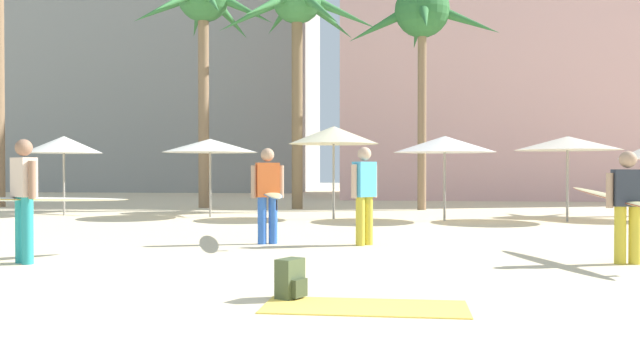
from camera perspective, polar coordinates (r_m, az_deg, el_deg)
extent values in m
cube|color=beige|center=(36.56, 19.75, 13.82)|extent=(21.15, 11.58, 19.04)
cylinder|color=#896B4C|center=(22.67, 8.50, 5.78)|extent=(0.28, 0.28, 6.52)
sphere|color=#2D6B33|center=(23.17, 8.52, 13.85)|extent=(1.79, 1.79, 1.79)
cone|color=#2D6B33|center=(23.14, 12.22, 12.82)|extent=(2.18, 0.46, 1.18)
cone|color=#2D6B33|center=(24.50, 8.10, 12.17)|extent=(0.57, 2.19, 1.17)
cone|color=#2D6B33|center=(23.18, 4.90, 12.66)|extent=(2.16, 0.57, 1.30)
cone|color=#2D6B33|center=(21.69, 8.73, 13.34)|extent=(0.43, 2.11, 1.38)
cylinder|color=#896B4C|center=(24.00, -9.69, 6.44)|extent=(0.37, 0.37, 7.29)
cone|color=#387A3D|center=(24.18, -6.35, 13.98)|extent=(2.14, 0.43, 1.34)
cone|color=#387A3D|center=(25.48, -7.48, 13.15)|extent=(1.32, 2.02, 1.46)
cone|color=#387A3D|center=(25.89, -10.20, 13.12)|extent=(1.26, 2.11, 1.32)
cone|color=#387A3D|center=(24.90, -13.06, 13.74)|extent=(2.18, 0.48, 1.21)
cone|color=#387A3D|center=(23.44, -11.97, 14.39)|extent=(1.19, 2.12, 1.34)
cone|color=#387A3D|center=(23.15, -8.97, 14.49)|extent=(1.34, 2.05, 1.39)
cylinder|color=brown|center=(23.02, -1.92, 6.37)|extent=(0.37, 0.37, 7.04)
cone|color=#387A3D|center=(23.53, 1.98, 13.70)|extent=(2.45, 0.68, 1.35)
cone|color=#387A3D|center=(24.56, 0.84, 13.19)|extent=(1.82, 2.12, 1.32)
cone|color=#387A3D|center=(25.00, -3.37, 13.31)|extent=(1.59, 2.33, 1.04)
cone|color=#387A3D|center=(23.76, -5.74, 13.53)|extent=(2.42, 0.38, 1.37)
cone|color=#387A3D|center=(22.31, -4.41, 14.34)|extent=(1.49, 2.29, 1.39)
cone|color=#387A3D|center=(22.21, -0.01, 14.11)|extent=(1.70, 2.07, 1.60)
cylinder|color=gray|center=(18.45, 19.94, 0.08)|extent=(0.06, 0.06, 2.17)
cone|color=beige|center=(18.46, 19.95, 2.91)|extent=(2.65, 2.65, 0.35)
cylinder|color=gray|center=(18.23, 1.14, 0.62)|extent=(0.06, 0.06, 2.48)
cone|color=beige|center=(18.25, 1.14, 3.77)|extent=(2.41, 2.41, 0.47)
cylinder|color=gray|center=(20.95, -20.58, 0.33)|extent=(0.06, 0.06, 2.28)
cone|color=white|center=(20.96, -20.60, 2.78)|extent=(2.18, 2.18, 0.49)
cylinder|color=gray|center=(19.20, -9.15, 0.16)|extent=(0.06, 0.06, 2.18)
cone|color=white|center=(19.20, -9.15, 2.85)|extent=(2.64, 2.64, 0.38)
cylinder|color=gray|center=(17.92, 10.35, 0.13)|extent=(0.06, 0.06, 2.19)
cone|color=white|center=(17.93, 10.36, 2.96)|extent=(2.63, 2.63, 0.42)
cube|color=#F4CC4C|center=(6.74, 3.79, -10.52)|extent=(1.99, 0.85, 0.01)
cube|color=#445132|center=(7.12, -2.53, -8.24)|extent=(0.30, 0.35, 0.42)
cube|color=#364128|center=(7.07, -1.73, -9.00)|extent=(0.15, 0.21, 0.18)
cylinder|color=teal|center=(10.67, -23.67, -3.82)|extent=(0.22, 0.22, 0.95)
cylinder|color=teal|center=(10.49, -23.21, -3.90)|extent=(0.22, 0.22, 0.95)
cube|color=beige|center=(10.54, -23.47, 0.22)|extent=(0.45, 0.41, 0.56)
sphere|color=#936B51|center=(10.54, -23.48, 2.49)|extent=(0.33, 0.33, 0.24)
cylinder|color=#936B51|center=(10.77, -24.03, 0.04)|extent=(0.14, 0.14, 0.53)
cylinder|color=#936B51|center=(10.32, -22.88, 0.01)|extent=(0.14, 0.14, 0.53)
ellipsoid|color=white|center=(10.81, -22.66, -1.49)|extent=(2.23, 2.37, 0.15)
ellipsoid|color=gold|center=(10.81, -22.66, -1.49)|extent=(2.26, 2.39, 0.12)
cylinder|color=gold|center=(10.55, 23.76, -4.23)|extent=(0.17, 0.17, 0.82)
cylinder|color=gold|center=(10.62, 24.76, -4.20)|extent=(0.17, 0.17, 0.82)
cube|color=#333842|center=(10.55, 24.29, -0.60)|extent=(0.41, 0.25, 0.52)
sphere|color=tan|center=(10.55, 24.30, 1.57)|extent=(0.26, 0.26, 0.24)
cylinder|color=tan|center=(10.46, 23.01, -0.81)|extent=(0.11, 0.11, 0.49)
ellipsoid|color=beige|center=(10.84, 23.79, -1.49)|extent=(0.84, 3.09, 0.32)
ellipsoid|color=maroon|center=(10.84, 23.79, -1.49)|extent=(0.87, 3.10, 0.29)
cylinder|color=blue|center=(12.25, -4.85, -3.39)|extent=(0.21, 0.21, 0.84)
cylinder|color=blue|center=(12.30, -3.94, -3.38)|extent=(0.21, 0.21, 0.84)
cube|color=orange|center=(12.24, -4.40, 0.01)|extent=(0.45, 0.36, 0.61)
sphere|color=tan|center=(12.24, -4.40, 2.11)|extent=(0.31, 0.31, 0.24)
cylinder|color=tan|center=(12.19, -5.55, -0.16)|extent=(0.13, 0.13, 0.58)
cylinder|color=tan|center=(12.30, -3.26, -0.14)|extent=(0.13, 0.13, 0.58)
ellipsoid|color=beige|center=(12.54, -4.14, -1.10)|extent=(1.07, 2.92, 0.15)
ellipsoid|color=#1962A6|center=(12.54, -4.14, -1.10)|extent=(1.10, 2.94, 0.11)
cube|color=black|center=(11.38, -3.65, -2.09)|extent=(0.04, 0.11, 0.18)
cylinder|color=gold|center=(11.99, 3.38, -3.46)|extent=(0.23, 0.23, 0.85)
cylinder|color=gold|center=(12.13, 4.05, -3.41)|extent=(0.23, 0.23, 0.85)
cube|color=#4CB2DB|center=(12.03, 3.72, 0.06)|extent=(0.43, 0.44, 0.62)
sphere|color=#D1A889|center=(12.03, 3.72, 2.20)|extent=(0.34, 0.34, 0.24)
cylinder|color=#D1A889|center=(11.85, 2.86, -0.12)|extent=(0.14, 0.14, 0.59)
cylinder|color=#D1A889|center=(12.20, 4.55, -0.09)|extent=(0.14, 0.14, 0.59)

